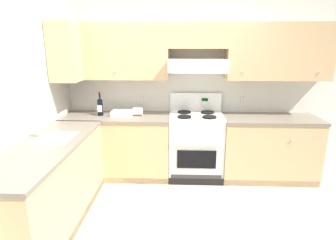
% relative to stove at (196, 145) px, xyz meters
% --- Properties ---
extents(ground_plane, '(7.04, 7.04, 0.00)m').
position_rel_stove_xyz_m(ground_plane, '(-0.35, -1.25, -0.48)').
color(ground_plane, '#B2AA99').
extents(wall_back, '(4.68, 0.57, 2.55)m').
position_rel_stove_xyz_m(wall_back, '(0.06, 0.27, 1.00)').
color(wall_back, silver).
rests_on(wall_back, ground_plane).
extents(wall_left, '(0.47, 4.00, 2.55)m').
position_rel_stove_xyz_m(wall_left, '(-1.94, -1.03, 0.87)').
color(wall_left, silver).
rests_on(wall_left, ground_plane).
extents(counter_back_run, '(3.60, 0.65, 0.91)m').
position_rel_stove_xyz_m(counter_back_run, '(-0.12, -0.01, -0.03)').
color(counter_back_run, tan).
rests_on(counter_back_run, ground_plane).
extents(counter_left_run, '(0.63, 1.91, 1.13)m').
position_rel_stove_xyz_m(counter_left_run, '(-1.59, -1.25, -0.02)').
color(counter_left_run, tan).
rests_on(counter_left_run, ground_plane).
extents(stove, '(0.76, 0.62, 1.20)m').
position_rel_stove_xyz_m(stove, '(0.00, 0.00, 0.00)').
color(stove, white).
rests_on(stove, ground_plane).
extents(wine_bottle, '(0.08, 0.08, 0.35)m').
position_rel_stove_xyz_m(wine_bottle, '(-1.37, 0.00, 0.57)').
color(wine_bottle, black).
rests_on(wine_bottle, counter_back_run).
extents(bowl, '(0.31, 0.23, 0.06)m').
position_rel_stove_xyz_m(bowl, '(-1.06, 0.02, 0.45)').
color(bowl, silver).
rests_on(bowl, counter_back_run).
extents(paper_towel_roll, '(0.13, 0.11, 0.11)m').
position_rel_stove_xyz_m(paper_towel_roll, '(-0.84, 0.02, 0.49)').
color(paper_towel_roll, white).
rests_on(paper_towel_roll, counter_back_run).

